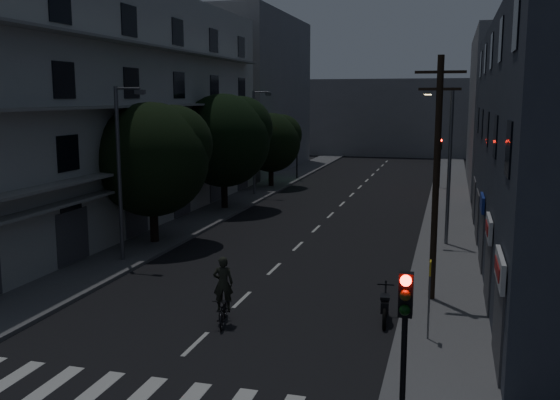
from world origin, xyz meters
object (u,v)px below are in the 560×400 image
Objects in this scene: bus_stop_sign at (430,285)px; motorcycle at (385,307)px; utility_pole at (436,175)px; cyclist at (223,301)px; traffic_signal_near at (405,329)px.

bus_stop_sign is 2.57m from motorcycle.
bus_stop_sign is at bearing -50.52° from motorcycle.
utility_pole is 3.80× the size of cyclist.
traffic_signal_near is at bearing -86.54° from motorcycle.
motorcycle is 5.56m from cyclist.
bus_stop_sign reaches higher than motorcycle.
traffic_signal_near is 1.62× the size of bus_stop_sign.
motorcycle is at bearing 134.06° from bus_stop_sign.
motorcycle is (-1.23, 8.72, -2.58)m from traffic_signal_near.
traffic_signal_near is 9.18m from motorcycle.
utility_pole is at bearing 55.47° from motorcycle.
utility_pole is at bearing 17.20° from cyclist.
cyclist is (-6.78, -4.22, -4.07)m from utility_pole.
motorcycle is 0.86× the size of cyclist.
traffic_signal_near reaches higher than cyclist.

